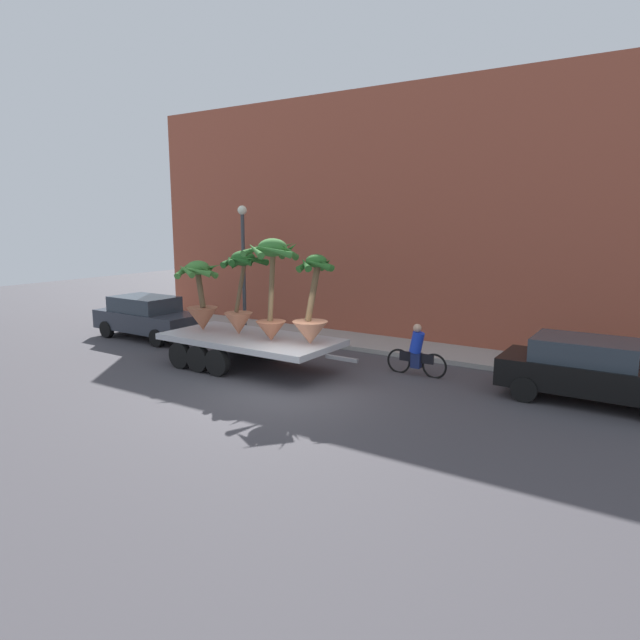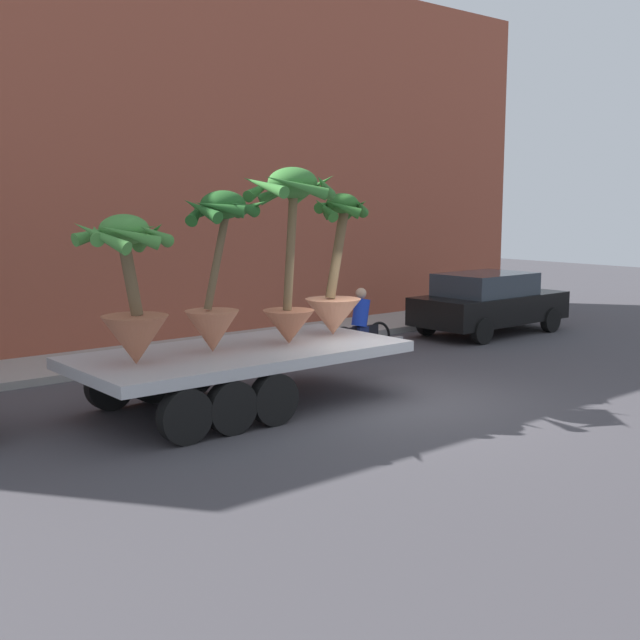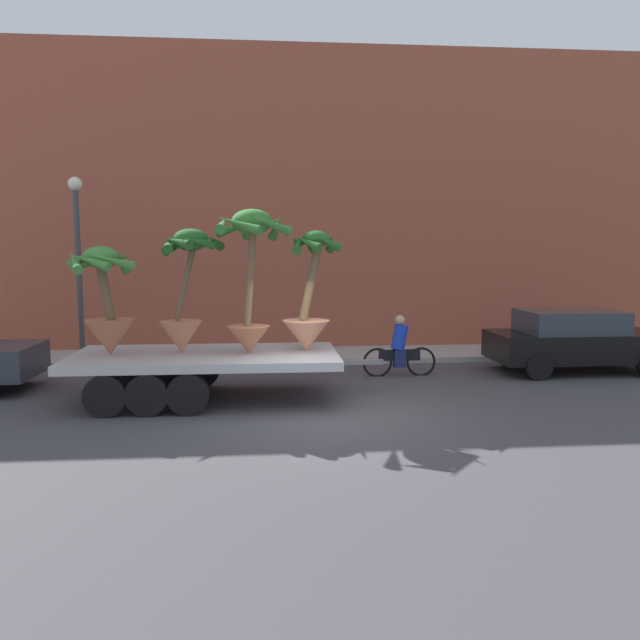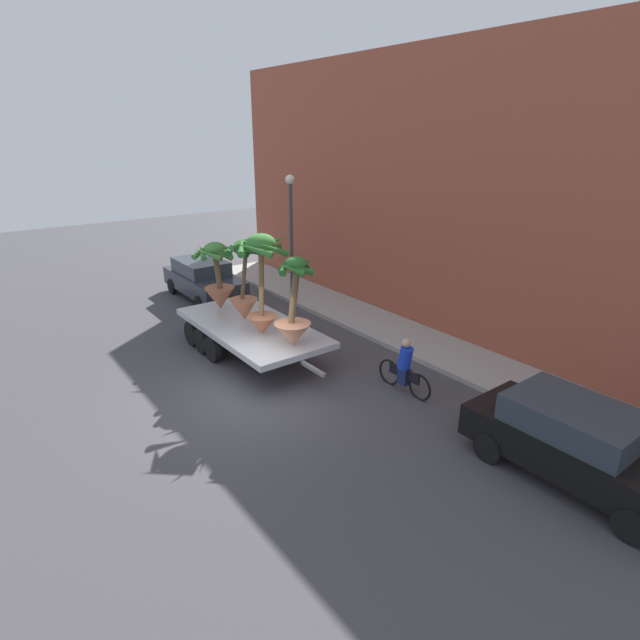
% 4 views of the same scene
% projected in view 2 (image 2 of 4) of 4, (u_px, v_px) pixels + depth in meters
% --- Properties ---
extents(ground_plane, '(60.00, 60.00, 0.00)m').
position_uv_depth(ground_plane, '(400.00, 400.00, 13.58)').
color(ground_plane, '#423F44').
extents(sidewalk, '(24.00, 2.20, 0.15)m').
position_uv_depth(sidewalk, '(211.00, 347.00, 18.21)').
color(sidewalk, '#A39E99').
rests_on(sidewalk, ground).
extents(building_facade, '(24.00, 1.20, 9.09)m').
position_uv_depth(building_facade, '(169.00, 152.00, 18.86)').
color(building_facade, '#9E4C38').
rests_on(building_facade, ground).
extents(flatbed_trailer, '(6.47, 2.65, 0.98)m').
position_uv_depth(flatbed_trailer, '(229.00, 363.00, 12.87)').
color(flatbed_trailer, '#B7BABF').
rests_on(flatbed_trailer, ground).
extents(potted_palm_rear, '(1.26, 1.07, 2.54)m').
position_uv_depth(potted_palm_rear, '(336.00, 283.00, 14.31)').
color(potted_palm_rear, tan).
rests_on(potted_palm_rear, flatbed_trailer).
extents(potted_palm_middle, '(1.60, 1.66, 2.95)m').
position_uv_depth(potted_palm_middle, '(290.00, 245.00, 13.25)').
color(potted_palm_middle, '#B26647').
rests_on(potted_palm_middle, flatbed_trailer).
extents(potted_palm_front, '(1.47, 1.41, 2.21)m').
position_uv_depth(potted_palm_front, '(131.00, 296.00, 11.55)').
color(potted_palm_front, '#B26647').
rests_on(potted_palm_front, flatbed_trailer).
extents(potted_palm_extra, '(1.34, 1.28, 2.56)m').
position_uv_depth(potted_palm_extra, '(217.00, 273.00, 12.59)').
color(potted_palm_extra, '#C17251').
rests_on(potted_palm_extra, flatbed_trailer).
extents(cyclist, '(1.84, 0.35, 1.54)m').
position_uv_depth(cyclist, '(361.00, 326.00, 17.43)').
color(cyclist, black).
rests_on(cyclist, ground).
extents(parked_car, '(4.36, 1.99, 1.58)m').
position_uv_depth(parked_car, '(489.00, 302.00, 20.37)').
color(parked_car, black).
rests_on(parked_car, ground).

